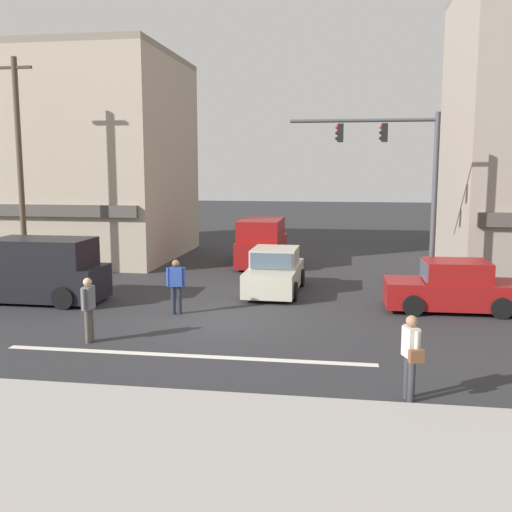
{
  "coord_description": "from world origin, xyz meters",
  "views": [
    {
      "loc": [
        3.79,
        -16.76,
        4.45
      ],
      "look_at": [
        0.82,
        2.0,
        1.6
      ],
      "focal_mm": 42.0,
      "sensor_mm": 36.0,
      "label": 1
    }
  ],
  "objects_px": {
    "sedan_crossing_center": "(275,272)",
    "van_crossing_rightbound": "(38,272)",
    "utility_pole_far_right": "(475,174)",
    "pedestrian_foreground_with_bag": "(411,353)",
    "sedan_approaching_near": "(453,288)",
    "van_parked_curbside": "(262,243)",
    "pedestrian_mid_crossing": "(176,283)",
    "utility_pole_near_left": "(20,167)",
    "pedestrian_far_side": "(88,306)",
    "traffic_light_mast": "(405,175)"
  },
  "relations": [
    {
      "from": "utility_pole_near_left",
      "to": "traffic_light_mast",
      "type": "xyz_separation_m",
      "value": [
        14.39,
        -1.1,
        -0.24
      ]
    },
    {
      "from": "van_crossing_rightbound",
      "to": "pedestrian_foreground_with_bag",
      "type": "xyz_separation_m",
      "value": [
        11.37,
        -6.83,
        -0.05
      ]
    },
    {
      "from": "pedestrian_far_side",
      "to": "sedan_crossing_center",
      "type": "bearing_deg",
      "value": 60.32
    },
    {
      "from": "utility_pole_near_left",
      "to": "van_parked_curbside",
      "type": "xyz_separation_m",
      "value": [
        8.7,
        5.05,
        -3.41
      ]
    },
    {
      "from": "sedan_approaching_near",
      "to": "traffic_light_mast",
      "type": "bearing_deg",
      "value": 131.88
    },
    {
      "from": "traffic_light_mast",
      "to": "sedan_approaching_near",
      "type": "height_order",
      "value": "traffic_light_mast"
    },
    {
      "from": "van_crossing_rightbound",
      "to": "sedan_approaching_near",
      "type": "distance_m",
      "value": 13.39
    },
    {
      "from": "van_parked_curbside",
      "to": "traffic_light_mast",
      "type": "bearing_deg",
      "value": -47.25
    },
    {
      "from": "van_parked_curbside",
      "to": "utility_pole_far_right",
      "type": "bearing_deg",
      "value": -0.24
    },
    {
      "from": "utility_pole_near_left",
      "to": "van_crossing_rightbound",
      "type": "xyz_separation_m",
      "value": [
        2.46,
        -3.5,
        -3.41
      ]
    },
    {
      "from": "sedan_crossing_center",
      "to": "pedestrian_foreground_with_bag",
      "type": "height_order",
      "value": "pedestrian_foreground_with_bag"
    },
    {
      "from": "pedestrian_mid_crossing",
      "to": "van_crossing_rightbound",
      "type": "bearing_deg",
      "value": 169.2
    },
    {
      "from": "traffic_light_mast",
      "to": "pedestrian_foreground_with_bag",
      "type": "height_order",
      "value": "traffic_light_mast"
    },
    {
      "from": "utility_pole_near_left",
      "to": "pedestrian_foreground_with_bag",
      "type": "height_order",
      "value": "utility_pole_near_left"
    },
    {
      "from": "utility_pole_far_right",
      "to": "pedestrian_foreground_with_bag",
      "type": "relative_size",
      "value": 4.77
    },
    {
      "from": "sedan_crossing_center",
      "to": "sedan_approaching_near",
      "type": "xyz_separation_m",
      "value": [
        5.81,
        -1.92,
        0.0
      ]
    },
    {
      "from": "utility_pole_near_left",
      "to": "utility_pole_far_right",
      "type": "relative_size",
      "value": 1.07
    },
    {
      "from": "van_crossing_rightbound",
      "to": "pedestrian_far_side",
      "type": "bearing_deg",
      "value": -48.52
    },
    {
      "from": "traffic_light_mast",
      "to": "van_crossing_rightbound",
      "type": "xyz_separation_m",
      "value": [
        -11.93,
        -2.4,
        -3.17
      ]
    },
    {
      "from": "van_parked_curbside",
      "to": "pedestrian_mid_crossing",
      "type": "distance_m",
      "value": 9.58
    },
    {
      "from": "pedestrian_mid_crossing",
      "to": "utility_pole_far_right",
      "type": "bearing_deg",
      "value": 42.54
    },
    {
      "from": "pedestrian_foreground_with_bag",
      "to": "van_crossing_rightbound",
      "type": "bearing_deg",
      "value": 149.01
    },
    {
      "from": "pedestrian_mid_crossing",
      "to": "sedan_crossing_center",
      "type": "bearing_deg",
      "value": 55.23
    },
    {
      "from": "pedestrian_far_side",
      "to": "van_crossing_rightbound",
      "type": "bearing_deg",
      "value": 131.48
    },
    {
      "from": "traffic_light_mast",
      "to": "pedestrian_far_side",
      "type": "relative_size",
      "value": 3.71
    },
    {
      "from": "sedan_crossing_center",
      "to": "van_parked_curbside",
      "type": "height_order",
      "value": "van_parked_curbside"
    },
    {
      "from": "van_parked_curbside",
      "to": "pedestrian_far_side",
      "type": "relative_size",
      "value": 2.77
    },
    {
      "from": "pedestrian_far_side",
      "to": "traffic_light_mast",
      "type": "bearing_deg",
      "value": 38.3
    },
    {
      "from": "utility_pole_near_left",
      "to": "sedan_approaching_near",
      "type": "xyz_separation_m",
      "value": [
        15.83,
        -2.71,
        -3.71
      ]
    },
    {
      "from": "sedan_crossing_center",
      "to": "pedestrian_mid_crossing",
      "type": "bearing_deg",
      "value": -124.77
    },
    {
      "from": "sedan_crossing_center",
      "to": "van_crossing_rightbound",
      "type": "distance_m",
      "value": 8.03
    },
    {
      "from": "utility_pole_far_right",
      "to": "sedan_crossing_center",
      "type": "xyz_separation_m",
      "value": [
        -7.77,
        -5.8,
        -3.42
      ]
    },
    {
      "from": "van_crossing_rightbound",
      "to": "pedestrian_mid_crossing",
      "type": "distance_m",
      "value": 5.1
    },
    {
      "from": "sedan_approaching_near",
      "to": "van_parked_curbside",
      "type": "bearing_deg",
      "value": 132.58
    },
    {
      "from": "pedestrian_foreground_with_bag",
      "to": "van_parked_curbside",
      "type": "bearing_deg",
      "value": 108.45
    },
    {
      "from": "pedestrian_foreground_with_bag",
      "to": "traffic_light_mast",
      "type": "bearing_deg",
      "value": 86.53
    },
    {
      "from": "utility_pole_far_right",
      "to": "van_crossing_rightbound",
      "type": "relative_size",
      "value": 1.73
    },
    {
      "from": "sedan_approaching_near",
      "to": "pedestrian_mid_crossing",
      "type": "xyz_separation_m",
      "value": [
        -8.35,
        -1.75,
        0.24
      ]
    },
    {
      "from": "utility_pole_far_right",
      "to": "sedan_crossing_center",
      "type": "height_order",
      "value": "utility_pole_far_right"
    },
    {
      "from": "utility_pole_far_right",
      "to": "van_parked_curbside",
      "type": "relative_size",
      "value": 1.72
    },
    {
      "from": "utility_pole_far_right",
      "to": "van_crossing_rightbound",
      "type": "distance_m",
      "value": 17.81
    },
    {
      "from": "van_parked_curbside",
      "to": "sedan_approaching_near",
      "type": "relative_size",
      "value": 1.12
    },
    {
      "from": "utility_pole_far_right",
      "to": "traffic_light_mast",
      "type": "distance_m",
      "value": 7.0
    },
    {
      "from": "utility_pole_far_right",
      "to": "pedestrian_far_side",
      "type": "distance_m",
      "value": 17.5
    },
    {
      "from": "van_parked_curbside",
      "to": "pedestrian_mid_crossing",
      "type": "bearing_deg",
      "value": -97.34
    },
    {
      "from": "sedan_crossing_center",
      "to": "pedestrian_mid_crossing",
      "type": "height_order",
      "value": "pedestrian_mid_crossing"
    },
    {
      "from": "utility_pole_near_left",
      "to": "sedan_approaching_near",
      "type": "height_order",
      "value": "utility_pole_near_left"
    },
    {
      "from": "utility_pole_far_right",
      "to": "sedan_approaching_near",
      "type": "distance_m",
      "value": 8.67
    },
    {
      "from": "van_crossing_rightbound",
      "to": "pedestrian_foreground_with_bag",
      "type": "distance_m",
      "value": 13.26
    },
    {
      "from": "utility_pole_near_left",
      "to": "pedestrian_foreground_with_bag",
      "type": "relative_size",
      "value": 5.11
    }
  ]
}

